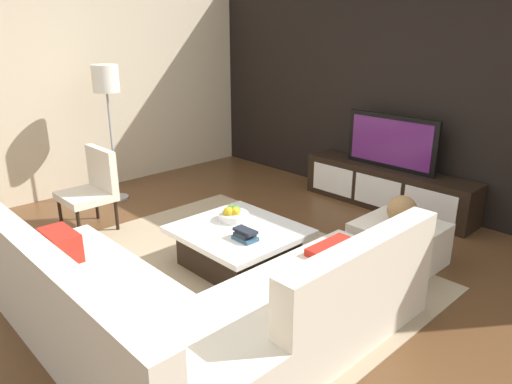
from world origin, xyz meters
name	(u,v)px	position (x,y,z in m)	size (l,w,h in m)	color
ground_plane	(238,274)	(0.00, 0.00, 0.00)	(14.00, 14.00, 0.00)	brown
feature_wall_back	(410,89)	(0.00, 2.70, 1.40)	(6.40, 0.12, 2.80)	black
side_wall_left	(83,83)	(-3.20, 0.20, 1.40)	(0.12, 5.20, 2.80)	beige
area_rug	(231,269)	(-0.10, 0.00, 0.01)	(3.27, 2.47, 0.01)	tan
media_console	(387,188)	(0.00, 2.40, 0.25)	(2.13, 0.43, 0.50)	black
television	(391,142)	(0.00, 2.40, 0.82)	(1.15, 0.06, 0.63)	black
sectional_couch	(193,308)	(0.53, -0.87, 0.28)	(2.46, 2.38, 0.82)	beige
coffee_table	(239,246)	(-0.10, 0.10, 0.20)	(1.05, 0.97, 0.38)	black
accent_chair_near	(93,184)	(-1.85, -0.42, 0.49)	(0.55, 0.50, 0.87)	black
floor_lamp	(106,88)	(-2.55, 0.19, 1.40)	(0.31, 0.31, 1.67)	#A5A5AA
ottoman	(398,244)	(0.87, 1.20, 0.20)	(0.70, 0.70, 0.40)	beige
fruit_bowl	(233,214)	(-0.28, 0.20, 0.44)	(0.28, 0.28, 0.14)	silver
decorative_ball	(402,210)	(0.87, 1.20, 0.53)	(0.27, 0.27, 0.27)	#997247
book_stack	(245,235)	(0.12, -0.02, 0.42)	(0.21, 0.14, 0.09)	#2D516B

